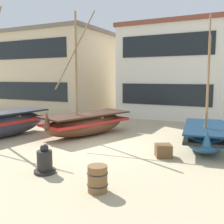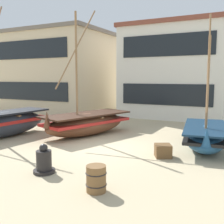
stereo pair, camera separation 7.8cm
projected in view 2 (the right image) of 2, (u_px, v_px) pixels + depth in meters
The scene contains 9 objects.
ground_plane at pixel (101, 147), 11.49m from camera, with size 120.00×120.00×0.00m, color tan.
fishing_boat_near_left at pixel (5, 123), 13.44m from camera, with size 2.02×4.71×6.34m.
fishing_boat_centre_large at pixel (86, 123), 13.79m from camera, with size 3.18×5.12×6.30m.
fishing_boat_far_right at pixel (205, 136), 11.22m from camera, with size 2.28×4.34×5.50m.
capstan_winch at pixel (44, 162), 8.36m from camera, with size 0.68×0.68×0.92m.
wooden_barrel at pixel (96, 179), 6.97m from camera, with size 0.56×0.56×0.70m.
cargo_crate at pixel (163, 151), 10.02m from camera, with size 0.58×0.58×0.48m, color brown.
harbor_building_main at pixel (177, 71), 20.89m from camera, with size 7.72×6.76×6.85m.
harbor_building_annex at pixel (49, 71), 24.97m from camera, with size 11.14×6.82×7.00m.
Camera 2 is at (5.49, -9.77, 2.97)m, focal length 43.06 mm.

